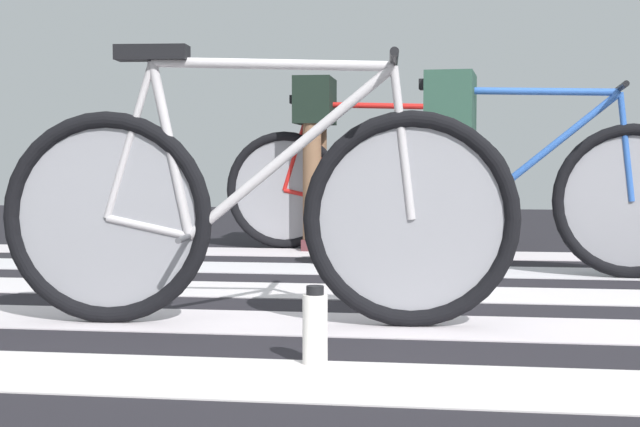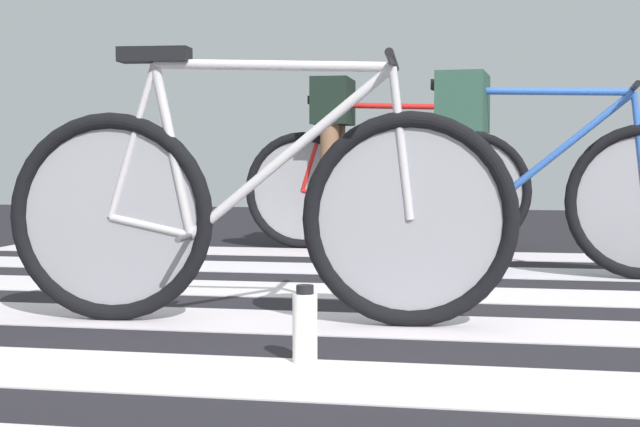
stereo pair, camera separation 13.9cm
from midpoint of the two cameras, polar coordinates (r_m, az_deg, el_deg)
ground at (r=3.15m, az=6.69°, el=-7.04°), size 18.00×14.00×0.02m
crosswalk_markings at (r=3.13m, az=6.42°, el=-6.91°), size 5.49×5.00×0.00m
bicycle_1_of_3 at (r=3.12m, az=-2.69°, el=0.18°), size 1.74×0.52×0.93m
bicycle_2_of_3 at (r=4.49m, az=13.60°, el=1.10°), size 1.74×0.52×0.93m
cyclist_2_of_3 at (r=4.50m, az=9.68°, el=4.16°), size 0.34×0.43×0.96m
bicycle_3_of_3 at (r=5.63m, az=4.67°, el=1.66°), size 1.74×0.52×0.93m
cyclist_3_of_3 at (r=5.67m, az=1.55°, el=4.57°), size 0.32×0.41×1.04m
water_bottle at (r=2.55m, az=0.61°, el=-6.97°), size 0.07×0.07×0.22m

